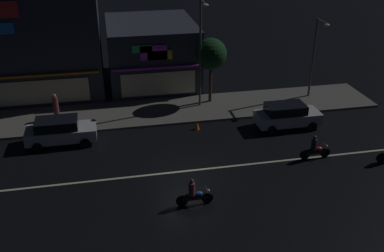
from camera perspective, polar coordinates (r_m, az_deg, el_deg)
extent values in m
plane|color=black|center=(24.99, -1.09, -5.90)|extent=(140.00, 140.00, 0.00)
cube|color=beige|center=(24.99, -1.09, -5.89)|extent=(30.19, 0.16, 0.01)
cube|color=#5B5954|center=(32.18, -3.75, 1.98)|extent=(31.78, 4.65, 0.14)
cube|color=#2D333D|center=(37.47, -5.29, 9.53)|extent=(7.10, 8.46, 5.06)
cube|color=#D83FD8|center=(33.33, -4.42, 7.52)|extent=(6.75, 0.24, 0.12)
cube|color=#D83FD8|center=(33.00, -4.98, 9.42)|extent=(2.02, 0.08, 1.11)
cube|color=#33E572|center=(32.82, -6.50, 9.88)|extent=(1.46, 0.08, 0.56)
cube|color=yellow|center=(33.11, -4.19, 9.13)|extent=(1.86, 0.08, 0.69)
cube|color=beige|center=(33.83, -4.36, 5.47)|extent=(5.68, 0.06, 1.80)
cube|color=#2D333D|center=(37.22, -20.40, 10.84)|extent=(10.88, 8.40, 8.74)
cube|color=orange|center=(33.64, -20.83, 6.02)|extent=(10.34, 0.24, 0.12)
cube|color=red|center=(32.54, -22.64, 13.76)|extent=(1.18, 0.08, 1.09)
cube|color=#268CF2|center=(32.91, -23.20, 11.52)|extent=(1.30, 0.08, 0.76)
cube|color=beige|center=(34.13, -20.47, 4.02)|extent=(8.71, 0.06, 1.80)
cylinder|color=#47494C|center=(31.57, 1.07, 9.25)|extent=(0.16, 0.16, 7.79)
cube|color=#47494C|center=(29.99, 1.43, 15.80)|extent=(0.10, 1.40, 0.10)
ellipsoid|color=#F9E099|center=(29.33, 1.74, 15.39)|extent=(0.44, 0.32, 0.20)
cylinder|color=#47494C|center=(34.78, 15.40, 8.46)|extent=(0.16, 0.16, 6.06)
cube|color=#47494C|center=(33.43, 16.53, 12.85)|extent=(0.10, 1.40, 0.10)
ellipsoid|color=#F9E099|center=(32.85, 17.06, 12.41)|extent=(0.44, 0.32, 0.20)
cylinder|color=brown|center=(31.81, -17.22, 2.25)|extent=(0.39, 0.39, 1.64)
sphere|color=tan|center=(31.46, -17.44, 3.79)|extent=(0.22, 0.22, 0.22)
cylinder|color=#473323|center=(33.10, 2.39, 5.48)|extent=(0.24, 0.24, 2.78)
sphere|color=#143819|center=(32.35, 2.47, 9.31)|extent=(2.32, 2.32, 2.32)
cube|color=silver|center=(30.32, 12.29, 1.08)|extent=(4.30, 1.78, 0.76)
cube|color=black|center=(29.95, 12.03, 2.22)|extent=(2.58, 1.57, 0.60)
cube|color=#F9F2CC|center=(31.63, 15.41, 2.01)|extent=(0.08, 0.20, 0.12)
cube|color=#F9F2CC|center=(30.66, 16.37, 1.09)|extent=(0.08, 0.20, 0.12)
cylinder|color=black|center=(31.76, 13.97, 1.35)|extent=(0.62, 0.20, 0.62)
cylinder|color=black|center=(30.33, 15.33, -0.06)|extent=(0.62, 0.20, 0.62)
cylinder|color=black|center=(30.71, 9.15, 0.93)|extent=(0.62, 0.20, 0.62)
cylinder|color=black|center=(29.23, 10.32, -0.55)|extent=(0.62, 0.20, 0.62)
cube|color=silver|center=(28.76, -16.55, -0.90)|extent=(4.30, 1.78, 0.76)
cube|color=black|center=(28.49, -17.15, 0.28)|extent=(2.58, 1.57, 0.60)
cube|color=#F9F2CC|center=(29.10, -12.39, 0.17)|extent=(0.08, 0.20, 0.12)
cube|color=#F9F2CC|center=(28.01, -12.38, -0.90)|extent=(0.08, 0.20, 0.12)
cylinder|color=black|center=(29.60, -13.63, -0.54)|extent=(0.62, 0.20, 0.62)
cylinder|color=black|center=(28.02, -13.69, -2.16)|extent=(0.62, 0.20, 0.62)
cylinder|color=black|center=(29.90, -19.05, -1.01)|extent=(0.62, 0.20, 0.62)
cylinder|color=black|center=(28.34, -19.41, -2.64)|extent=(0.62, 0.20, 0.62)
cylinder|color=black|center=(27.37, 16.87, -3.33)|extent=(0.60, 0.08, 0.60)
cylinder|color=black|center=(26.81, 14.40, -3.64)|extent=(0.60, 0.10, 0.60)
cube|color=black|center=(27.04, 15.67, -3.30)|extent=(1.30, 0.14, 0.20)
ellipsoid|color=red|center=(27.02, 16.11, -2.85)|extent=(0.44, 0.26, 0.24)
cube|color=black|center=(26.88, 15.33, -3.07)|extent=(0.56, 0.22, 0.10)
cylinder|color=slate|center=(27.09, 16.92, -2.33)|extent=(0.03, 0.60, 0.03)
sphere|color=white|center=(27.18, 17.07, -2.50)|extent=(0.14, 0.14, 0.14)
cylinder|color=#232328|center=(26.71, 15.53, -2.31)|extent=(0.32, 0.32, 0.70)
sphere|color=#333338|center=(26.50, 15.64, -1.44)|extent=(0.22, 0.22, 0.22)
cylinder|color=black|center=(27.96, 23.32, -3.81)|extent=(0.60, 0.10, 0.60)
cylinder|color=black|center=(22.39, 2.01, -9.30)|extent=(0.60, 0.08, 0.60)
cylinder|color=black|center=(22.17, -1.31, -9.69)|extent=(0.60, 0.10, 0.60)
cube|color=black|center=(22.21, 0.36, -9.29)|extent=(1.30, 0.14, 0.20)
ellipsoid|color=#1E4CB2|center=(22.12, 0.87, -8.77)|extent=(0.44, 0.26, 0.24)
cube|color=black|center=(22.09, -0.15, -9.03)|extent=(0.56, 0.22, 0.10)
cylinder|color=slate|center=(22.06, 1.90, -8.16)|extent=(0.03, 0.60, 0.03)
sphere|color=white|center=(22.13, 2.13, -8.34)|extent=(0.14, 0.14, 0.14)
cylinder|color=brown|center=(21.87, -0.03, -8.16)|extent=(0.32, 0.32, 0.70)
sphere|color=#333338|center=(21.61, -0.03, -7.16)|extent=(0.22, 0.22, 0.22)
cone|color=orange|center=(29.46, 0.64, 0.06)|extent=(0.36, 0.36, 0.55)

